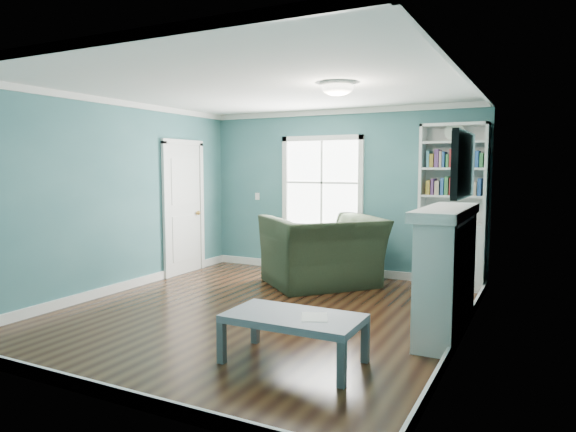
% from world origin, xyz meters
% --- Properties ---
extents(floor, '(5.00, 5.00, 0.00)m').
position_xyz_m(floor, '(0.00, 0.00, 0.00)').
color(floor, black).
rests_on(floor, ground).
extents(room_walls, '(5.00, 5.00, 5.00)m').
position_xyz_m(room_walls, '(0.00, 0.00, 1.58)').
color(room_walls, '#316267').
rests_on(room_walls, ground).
extents(trim, '(4.50, 5.00, 2.60)m').
position_xyz_m(trim, '(0.00, 0.00, 1.24)').
color(trim, white).
rests_on(trim, ground).
extents(window, '(1.40, 0.06, 1.50)m').
position_xyz_m(window, '(-0.30, 2.49, 1.45)').
color(window, white).
rests_on(window, room_walls).
extents(bookshelf, '(0.90, 0.35, 2.31)m').
position_xyz_m(bookshelf, '(1.77, 2.30, 0.92)').
color(bookshelf, silver).
rests_on(bookshelf, ground).
extents(fireplace, '(0.44, 1.58, 1.30)m').
position_xyz_m(fireplace, '(2.08, 0.20, 0.64)').
color(fireplace, black).
rests_on(fireplace, ground).
extents(tv, '(0.06, 1.10, 0.65)m').
position_xyz_m(tv, '(2.20, 0.20, 1.72)').
color(tv, black).
rests_on(tv, fireplace).
extents(door, '(0.12, 0.98, 2.17)m').
position_xyz_m(door, '(-2.22, 1.40, 1.07)').
color(door, silver).
rests_on(door, ground).
extents(ceiling_fixture, '(0.38, 0.38, 0.15)m').
position_xyz_m(ceiling_fixture, '(0.90, 0.10, 2.55)').
color(ceiling_fixture, white).
rests_on(ceiling_fixture, room_walls).
extents(light_switch, '(0.08, 0.01, 0.12)m').
position_xyz_m(light_switch, '(-1.50, 2.48, 1.20)').
color(light_switch, white).
rests_on(light_switch, room_walls).
extents(recliner, '(1.76, 1.80, 1.34)m').
position_xyz_m(recliner, '(0.10, 1.60, 0.67)').
color(recliner, black).
rests_on(recliner, ground).
extents(coffee_table, '(1.18, 0.65, 0.43)m').
position_xyz_m(coffee_table, '(1.03, -1.21, 0.37)').
color(coffee_table, '#474F55').
rests_on(coffee_table, ground).
extents(paper_sheet, '(0.31, 0.34, 0.00)m').
position_xyz_m(paper_sheet, '(1.22, -1.20, 0.43)').
color(paper_sheet, white).
rests_on(paper_sheet, coffee_table).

